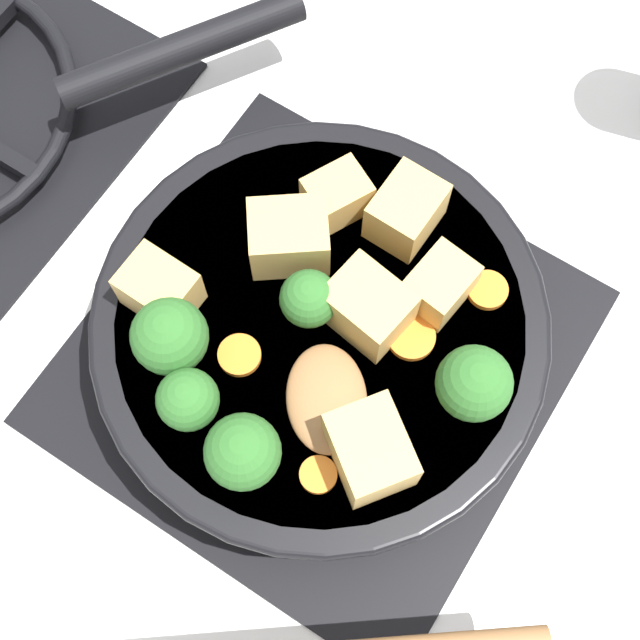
% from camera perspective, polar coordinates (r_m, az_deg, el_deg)
% --- Properties ---
extents(ground_plane, '(2.40, 2.40, 0.00)m').
position_cam_1_polar(ground_plane, '(0.62, -0.00, -2.38)').
color(ground_plane, silver).
extents(front_burner_grate, '(0.31, 0.31, 0.03)m').
position_cam_1_polar(front_burner_grate, '(0.61, -0.00, -2.04)').
color(front_burner_grate, black).
rests_on(front_burner_grate, ground_plane).
extents(skillet_pan, '(0.35, 0.40, 0.05)m').
position_cam_1_polar(skillet_pan, '(0.57, -0.14, -0.43)').
color(skillet_pan, black).
rests_on(skillet_pan, front_burner_grate).
extents(wooden_spoon, '(0.23, 0.22, 0.02)m').
position_cam_1_polar(wooden_spoon, '(0.51, 1.11, -13.50)').
color(wooden_spoon, olive).
rests_on(wooden_spoon, skillet_pan).
extents(tofu_cube_center_large, '(0.05, 0.05, 0.04)m').
position_cam_1_polar(tofu_cube_center_large, '(0.53, 3.07, 0.82)').
color(tofu_cube_center_large, tan).
rests_on(tofu_cube_center_large, skillet_pan).
extents(tofu_cube_near_handle, '(0.04, 0.04, 0.03)m').
position_cam_1_polar(tofu_cube_near_handle, '(0.55, 7.67, 2.22)').
color(tofu_cube_near_handle, tan).
rests_on(tofu_cube_near_handle, skillet_pan).
extents(tofu_cube_east_chunk, '(0.05, 0.04, 0.03)m').
position_cam_1_polar(tofu_cube_east_chunk, '(0.57, 1.10, 7.95)').
color(tofu_cube_east_chunk, tan).
rests_on(tofu_cube_east_chunk, skillet_pan).
extents(tofu_cube_west_chunk, '(0.06, 0.06, 0.04)m').
position_cam_1_polar(tofu_cube_west_chunk, '(0.55, -2.01, 5.31)').
color(tofu_cube_west_chunk, tan).
rests_on(tofu_cube_west_chunk, skillet_pan).
extents(tofu_cube_back_piece, '(0.04, 0.04, 0.03)m').
position_cam_1_polar(tofu_cube_back_piece, '(0.55, -10.23, 1.95)').
color(tofu_cube_back_piece, tan).
rests_on(tofu_cube_back_piece, skillet_pan).
extents(tofu_cube_front_piece, '(0.06, 0.06, 0.04)m').
position_cam_1_polar(tofu_cube_front_piece, '(0.51, 3.22, -8.34)').
color(tofu_cube_front_piece, tan).
rests_on(tofu_cube_front_piece, skillet_pan).
extents(tofu_cube_mid_small, '(0.05, 0.04, 0.04)m').
position_cam_1_polar(tofu_cube_mid_small, '(0.56, 5.54, 6.95)').
color(tofu_cube_mid_small, tan).
rests_on(tofu_cube_mid_small, skillet_pan).
extents(broccoli_floret_near_spoon, '(0.04, 0.04, 0.04)m').
position_cam_1_polar(broccoli_floret_near_spoon, '(0.53, -0.81, 1.21)').
color(broccoli_floret_near_spoon, '#709956').
rests_on(broccoli_floret_near_spoon, skillet_pan).
extents(broccoli_floret_center_top, '(0.04, 0.04, 0.05)m').
position_cam_1_polar(broccoli_floret_center_top, '(0.50, -4.97, -8.42)').
color(broccoli_floret_center_top, '#709956').
rests_on(broccoli_floret_center_top, skillet_pan).
extents(broccoli_floret_east_rim, '(0.05, 0.05, 0.05)m').
position_cam_1_polar(broccoli_floret_east_rim, '(0.52, -9.60, -1.05)').
color(broccoli_floret_east_rim, '#709956').
rests_on(broccoli_floret_east_rim, skillet_pan).
extents(broccoli_floret_west_rim, '(0.04, 0.04, 0.05)m').
position_cam_1_polar(broccoli_floret_west_rim, '(0.52, 9.83, -4.03)').
color(broccoli_floret_west_rim, '#709956').
rests_on(broccoli_floret_west_rim, skillet_pan).
extents(broccoli_floret_north_edge, '(0.04, 0.04, 0.04)m').
position_cam_1_polar(broccoli_floret_north_edge, '(0.51, -8.45, -5.08)').
color(broccoli_floret_north_edge, '#709956').
rests_on(broccoli_floret_north_edge, skillet_pan).
extents(carrot_slice_orange_thin, '(0.03, 0.03, 0.01)m').
position_cam_1_polar(carrot_slice_orange_thin, '(0.55, 5.86, -1.09)').
color(carrot_slice_orange_thin, orange).
rests_on(carrot_slice_orange_thin, skillet_pan).
extents(carrot_slice_near_center, '(0.02, 0.02, 0.01)m').
position_cam_1_polar(carrot_slice_near_center, '(0.52, -0.11, -9.88)').
color(carrot_slice_near_center, orange).
rests_on(carrot_slice_near_center, skillet_pan).
extents(carrot_slice_edge_slice, '(0.03, 0.03, 0.01)m').
position_cam_1_polar(carrot_slice_edge_slice, '(0.54, -5.18, -2.26)').
color(carrot_slice_edge_slice, orange).
rests_on(carrot_slice_edge_slice, skillet_pan).
extents(carrot_slice_under_broccoli, '(0.03, 0.03, 0.01)m').
position_cam_1_polar(carrot_slice_under_broccoli, '(0.56, 10.67, 1.89)').
color(carrot_slice_under_broccoli, orange).
rests_on(carrot_slice_under_broccoli, skillet_pan).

